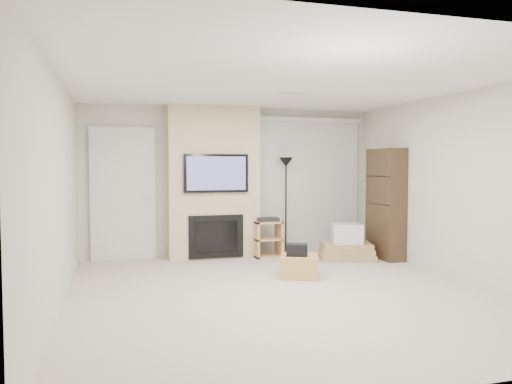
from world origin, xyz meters
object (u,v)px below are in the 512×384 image
object	(u,v)px
floor_lamp	(286,178)
av_stand	(267,236)
ottoman	(299,266)
bookshelf	(386,204)
box_stack	(346,245)

from	to	relation	value
floor_lamp	av_stand	size ratio (longest dim) A/B	2.52
ottoman	bookshelf	xyz separation A→B (m)	(1.85, 0.91, 0.75)
ottoman	av_stand	bearing A→B (deg)	88.99
box_stack	floor_lamp	bearing A→B (deg)	137.81
floor_lamp	ottoman	bearing A→B (deg)	-103.39
bookshelf	box_stack	bearing A→B (deg)	169.47
ottoman	bookshelf	distance (m)	2.20
av_stand	box_stack	xyz separation A→B (m)	(1.19, -0.54, -0.12)
ottoman	floor_lamp	bearing A→B (deg)	76.61
ottoman	box_stack	bearing A→B (deg)	40.36
ottoman	floor_lamp	world-z (taller)	floor_lamp
ottoman	floor_lamp	xyz separation A→B (m)	(0.42, 1.75, 1.16)
av_stand	box_stack	distance (m)	1.31
ottoman	box_stack	xyz separation A→B (m)	(1.21, 1.03, 0.07)
floor_lamp	bookshelf	bearing A→B (deg)	-30.36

